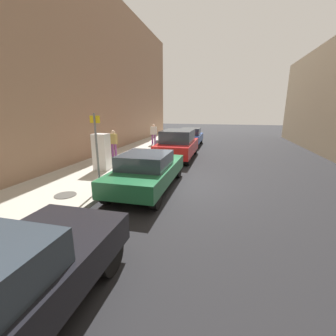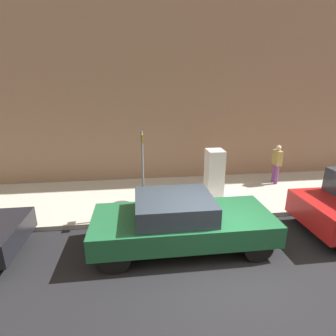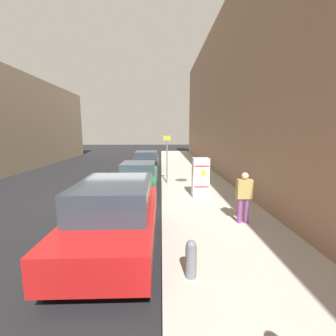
{
  "view_description": "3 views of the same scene",
  "coord_description": "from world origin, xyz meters",
  "px_view_note": "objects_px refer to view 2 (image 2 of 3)",
  "views": [
    {
      "loc": [
        1.89,
        -8.33,
        2.91
      ],
      "look_at": [
        -0.08,
        -0.34,
        0.77
      ],
      "focal_mm": 24.0,
      "sensor_mm": 36.0,
      "label": 1
    },
    {
      "loc": [
        5.07,
        -1.76,
        4.05
      ],
      "look_at": [
        -2.57,
        -0.81,
        1.58
      ],
      "focal_mm": 28.0,
      "sensor_mm": 36.0,
      "label": 2
    },
    {
      "loc": [
        -1.95,
        10.43,
        2.96
      ],
      "look_at": [
        -2.26,
        0.18,
        1.28
      ],
      "focal_mm": 24.0,
      "sensor_mm": 36.0,
      "label": 3
    }
  ],
  "objects_px": {
    "pedestrian_standing_near": "(277,162)",
    "parked_sedan_green": "(181,221)",
    "discarded_refrigerator": "(214,173)",
    "street_sign_post": "(143,171)"
  },
  "relations": [
    {
      "from": "street_sign_post",
      "to": "discarded_refrigerator",
      "type": "bearing_deg",
      "value": 117.74
    },
    {
      "from": "discarded_refrigerator",
      "to": "street_sign_post",
      "type": "bearing_deg",
      "value": -62.26
    },
    {
      "from": "parked_sedan_green",
      "to": "discarded_refrigerator",
      "type": "bearing_deg",
      "value": 148.99
    },
    {
      "from": "pedestrian_standing_near",
      "to": "parked_sedan_green",
      "type": "bearing_deg",
      "value": 145.46
    },
    {
      "from": "discarded_refrigerator",
      "to": "pedestrian_standing_near",
      "type": "bearing_deg",
      "value": 106.5
    },
    {
      "from": "discarded_refrigerator",
      "to": "pedestrian_standing_near",
      "type": "relative_size",
      "value": 1.06
    },
    {
      "from": "discarded_refrigerator",
      "to": "parked_sedan_green",
      "type": "relative_size",
      "value": 0.37
    },
    {
      "from": "street_sign_post",
      "to": "parked_sedan_green",
      "type": "relative_size",
      "value": 0.58
    },
    {
      "from": "discarded_refrigerator",
      "to": "parked_sedan_green",
      "type": "distance_m",
      "value": 3.34
    },
    {
      "from": "street_sign_post",
      "to": "parked_sedan_green",
      "type": "bearing_deg",
      "value": 31.05
    }
  ]
}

